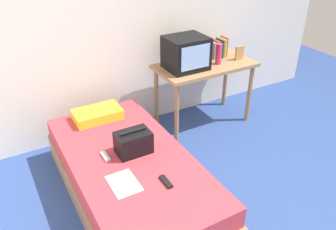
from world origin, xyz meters
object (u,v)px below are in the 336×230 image
at_px(picture_frame, 239,53).
at_px(remote_silver, 105,156).
at_px(tv, 186,53).
at_px(handbag, 133,142).
at_px(book_row, 218,48).
at_px(pillow, 97,114).
at_px(desk, 205,72).
at_px(remote_dark, 166,182).
at_px(magazine, 124,183).
at_px(bed, 130,178).
at_px(water_bottle, 219,54).

relative_size(picture_frame, remote_silver, 1.14).
bearing_deg(tv, handbag, -142.67).
height_order(tv, book_row, tv).
xyz_separation_m(tv, pillow, (-1.09, -0.06, -0.44)).
distance_m(desk, book_row, 0.36).
distance_m(remote_dark, remote_silver, 0.62).
distance_m(pillow, magazine, 1.06).
relative_size(bed, handbag, 6.67).
relative_size(bed, tv, 4.55).
bearing_deg(bed, tv, 37.11).
distance_m(bed, handbag, 0.35).
height_order(bed, book_row, book_row).
relative_size(book_row, picture_frame, 1.42).
relative_size(tv, water_bottle, 1.83).
relative_size(bed, desk, 1.72).
distance_m(bed, tv, 1.53).
height_order(bed, tv, tv).
distance_m(book_row, handbag, 1.81).
bearing_deg(water_bottle, remote_dark, -138.75).
bearing_deg(magazine, water_bottle, 32.24).
relative_size(water_bottle, remote_silver, 1.67).
bearing_deg(handbag, picture_frame, 21.92).
bearing_deg(picture_frame, handbag, -158.08).
bearing_deg(pillow, remote_silver, -104.04).
height_order(magazine, remote_dark, remote_dark).
bearing_deg(book_row, remote_silver, -154.71).
xyz_separation_m(tv, handbag, (-1.00, -0.76, -0.39)).
height_order(book_row, remote_silver, book_row).
xyz_separation_m(desk, tv, (-0.27, -0.00, 0.28)).
height_order(handbag, remote_dark, handbag).
bearing_deg(pillow, bed, -88.83).
relative_size(book_row, handbag, 0.78).
distance_m(tv, picture_frame, 0.71).
relative_size(bed, remote_dark, 12.82).
distance_m(picture_frame, pillow, 1.82).
bearing_deg(desk, bed, -148.78).
height_order(water_bottle, remote_silver, water_bottle).
height_order(desk, magazine, desk).
xyz_separation_m(desk, picture_frame, (0.43, -0.08, 0.18)).
bearing_deg(remote_dark, pillow, 96.29).
xyz_separation_m(water_bottle, handbag, (-1.40, -0.69, -0.33)).
bearing_deg(remote_silver, pillow, 75.96).
bearing_deg(water_bottle, handbag, -153.69).
bearing_deg(tv, bed, -142.89).
height_order(tv, magazine, tv).
bearing_deg(desk, handbag, -148.91).
relative_size(pillow, remote_silver, 3.28).
distance_m(pillow, handbag, 0.71).
height_order(desk, pillow, desk).
distance_m(bed, magazine, 0.42).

